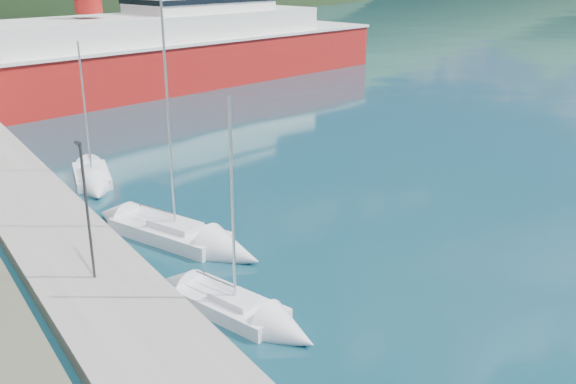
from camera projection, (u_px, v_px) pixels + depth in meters
quay at (38, 214)px, 36.18m from camera, size 5.00×88.00×0.80m
lamp_posts at (89, 209)px, 26.72m from camera, size 0.15×48.03×6.06m
sailboat_near at (260, 320)px, 25.68m from camera, size 3.95×7.25×9.98m
sailboat_mid at (202, 243)px, 32.61m from camera, size 5.69×9.58×13.42m
sailboat_far at (94, 184)px, 41.47m from camera, size 3.65×7.15×10.06m
ferry at (162, 54)px, 75.02m from camera, size 64.15×26.42×12.47m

